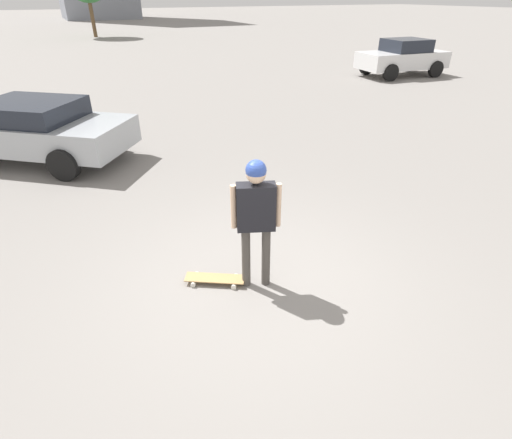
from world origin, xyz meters
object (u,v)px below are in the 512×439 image
(car_parked_near, at_px, (31,129))
(car_parked_far, at_px, (403,57))
(person, at_px, (256,209))
(skateboard, at_px, (215,279))

(car_parked_near, distance_m, car_parked_far, 15.92)
(person, xyz_separation_m, skateboard, (-0.27, -0.48, -1.07))
(skateboard, xyz_separation_m, car_parked_near, (-6.08, -1.96, 0.66))
(person, relative_size, car_parked_near, 0.38)
(car_parked_near, xyz_separation_m, car_parked_far, (-4.25, 15.34, 0.10))
(person, relative_size, skateboard, 2.24)
(skateboard, bearing_deg, car_parked_near, -40.40)
(person, bearing_deg, car_parked_far, 61.70)
(person, height_order, car_parked_near, person)
(person, relative_size, car_parked_far, 0.42)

